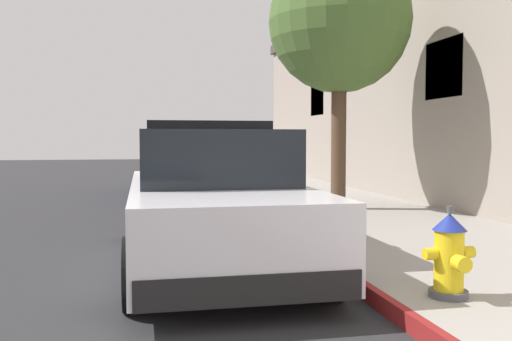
# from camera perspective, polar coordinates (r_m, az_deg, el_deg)

# --- Properties ---
(ground_plane) EXTENTS (29.73, 60.00, 0.20)m
(ground_plane) POSITION_cam_1_polar(r_m,az_deg,el_deg) (11.23, -23.06, -4.99)
(ground_plane) COLOR #2B2B2D
(sidewalk_pavement) EXTENTS (3.51, 60.00, 0.15)m
(sidewalk_pavement) POSITION_cam_1_polar(r_m,az_deg,el_deg) (11.61, 7.41, -3.62)
(sidewalk_pavement) COLOR #9E9991
(sidewalk_pavement) RESTS_ON ground
(curb_painted_edge) EXTENTS (0.08, 60.00, 0.15)m
(curb_painted_edge) POSITION_cam_1_polar(r_m,az_deg,el_deg) (11.16, -1.36, -3.87)
(curb_painted_edge) COLOR maroon
(curb_painted_edge) RESTS_ON ground
(police_cruiser) EXTENTS (1.94, 4.84, 1.68)m
(police_cruiser) POSITION_cam_1_polar(r_m,az_deg,el_deg) (6.55, -4.63, -3.03)
(police_cruiser) COLOR white
(police_cruiser) RESTS_ON ground
(parked_car_silver_ahead) EXTENTS (1.94, 4.84, 1.56)m
(parked_car_silver_ahead) POSITION_cam_1_polar(r_m,az_deg,el_deg) (14.86, -7.90, 0.45)
(parked_car_silver_ahead) COLOR navy
(parked_car_silver_ahead) RESTS_ON ground
(fire_hydrant) EXTENTS (0.44, 0.40, 0.76)m
(fire_hydrant) POSITION_cam_1_polar(r_m,az_deg,el_deg) (4.88, 19.37, -8.30)
(fire_hydrant) COLOR #4C4C51
(fire_hydrant) RESTS_ON sidewalk_pavement
(street_tree) EXTENTS (2.64, 2.64, 4.81)m
(street_tree) POSITION_cam_1_polar(r_m,az_deg,el_deg) (10.68, 8.64, 14.87)
(street_tree) COLOR brown
(street_tree) RESTS_ON sidewalk_pavement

